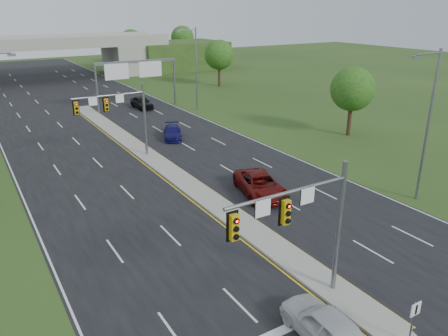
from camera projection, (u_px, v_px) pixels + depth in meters
ground at (332, 290)px, 22.27m from camera, size 240.00×240.00×0.00m
road at (114, 132)px, 50.28m from camera, size 24.00×160.00×0.02m
median at (155, 161)px, 40.65m from camera, size 2.00×54.00×0.16m
median_nose at (398, 336)px, 19.03m from camera, size 2.00×2.00×0.16m
lane_markings at (127, 146)px, 45.11m from camera, size 23.72×160.00×0.01m
signal_mast_near at (306, 219)px, 19.46m from camera, size 6.62×0.60×7.00m
signal_mast_far at (121, 111)px, 39.47m from camera, size 6.62×0.60×7.00m
keep_right_sign at (414, 317)px, 18.12m from camera, size 0.60×0.13×2.20m
sign_gantry at (136, 71)px, 59.66m from camera, size 11.58×0.44×6.67m
overpass at (39, 61)px, 85.07m from camera, size 80.00×14.00×8.10m
lightpole_r_near at (427, 120)px, 30.62m from camera, size 2.85×0.25×11.00m
lightpole_r_far at (195, 66)px, 58.64m from camera, size 2.85×0.25×11.00m
tree_r_near at (353, 89)px, 47.20m from camera, size 4.80×4.80×7.60m
tree_r_mid at (219, 55)px, 77.05m from camera, size 5.20×5.20×8.12m
tree_back_c at (131, 41)px, 107.29m from camera, size 5.60×5.60×8.32m
tree_back_d at (182, 38)px, 114.00m from camera, size 6.00×6.00×8.85m
car_white at (326, 326)px, 18.57m from camera, size 2.27×4.95×1.64m
car_far_a at (260, 185)px, 33.23m from camera, size 4.17×6.44×1.65m
car_far_b at (173, 132)px, 47.59m from camera, size 3.49×4.92×1.32m
car_far_c at (142, 102)px, 61.57m from camera, size 2.00×4.90×1.67m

